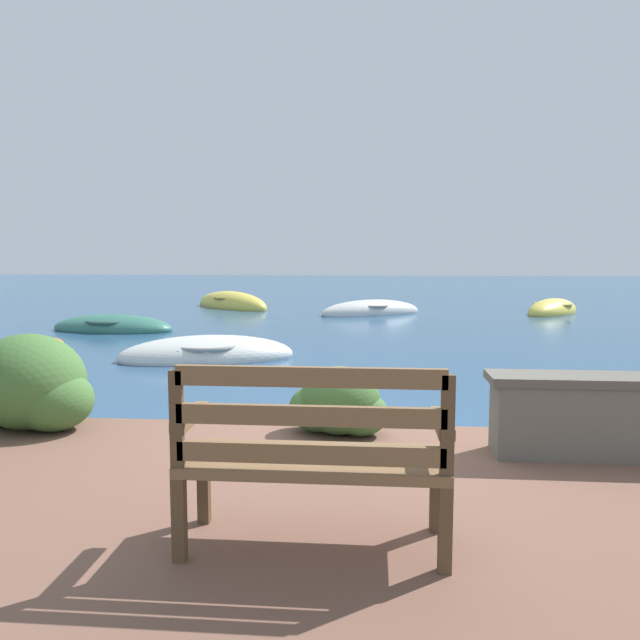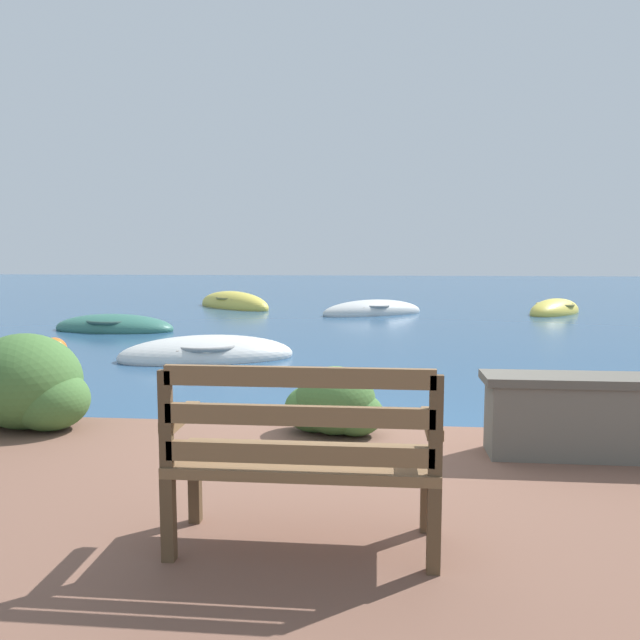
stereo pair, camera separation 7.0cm
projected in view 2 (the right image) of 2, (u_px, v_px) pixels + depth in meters
The scene contains 11 objects.
ground_plane at pixel (351, 449), 5.24m from camera, with size 80.00×80.00×0.00m.
park_bench at pixel (302, 453), 2.95m from camera, with size 1.29×0.48×0.93m.
stone_wall at pixel (625, 417), 4.33m from camera, with size 1.95×0.39×0.58m.
hedge_clump_far_left at pixel (24, 387), 5.08m from camera, with size 1.14×0.82×0.78m.
hedge_clump_left at pixel (334, 405), 4.91m from camera, with size 0.79×0.57×0.54m.
rowboat_nearest at pixel (207, 355), 9.68m from camera, with size 2.93×1.96×0.65m.
rowboat_mid at pixel (114, 328), 13.23m from camera, with size 2.72×1.36×0.61m.
rowboat_far at pixel (373, 312), 16.66m from camera, with size 3.02×2.30×0.69m.
rowboat_outer at pixel (555, 311), 16.90m from camera, with size 2.22×2.59×0.71m.
rowboat_distant at pixel (234, 305), 18.74m from camera, with size 3.08×3.01×0.85m.
mooring_buoy at pixel (54, 350), 10.09m from camera, with size 0.46×0.46×0.42m.
Camera 2 is at (0.21, -5.09, 1.65)m, focal length 35.00 mm.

